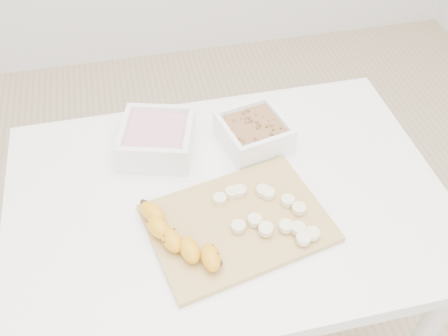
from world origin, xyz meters
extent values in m
cube|color=white|center=(0.00, 0.00, 0.73)|extent=(1.00, 0.70, 0.04)
cylinder|color=white|center=(-0.44, 0.29, 0.35)|extent=(0.05, 0.05, 0.71)
cylinder|color=white|center=(0.44, 0.29, 0.35)|extent=(0.05, 0.05, 0.71)
cube|color=white|center=(-0.13, 0.18, 0.79)|extent=(0.21, 0.21, 0.08)
cube|color=pink|center=(-0.13, 0.18, 0.79)|extent=(0.18, 0.18, 0.05)
cube|color=white|center=(0.10, 0.15, 0.79)|extent=(0.18, 0.18, 0.07)
cube|color=brown|center=(0.10, 0.15, 0.79)|extent=(0.15, 0.15, 0.04)
cube|color=tan|center=(0.00, -0.09, 0.76)|extent=(0.42, 0.34, 0.01)
cylinder|color=beige|center=(-0.02, -0.03, 0.77)|extent=(0.03, 0.03, 0.01)
cylinder|color=beige|center=(0.01, -0.01, 0.77)|extent=(0.03, 0.03, 0.01)
cylinder|color=beige|center=(0.03, -0.01, 0.77)|extent=(0.03, 0.03, 0.01)
cylinder|color=beige|center=(0.08, -0.02, 0.77)|extent=(0.03, 0.03, 0.01)
cylinder|color=beige|center=(0.09, -0.03, 0.77)|extent=(0.03, 0.03, 0.01)
cylinder|color=beige|center=(0.12, -0.06, 0.77)|extent=(0.03, 0.03, 0.01)
cylinder|color=beige|center=(0.14, -0.09, 0.77)|extent=(0.03, 0.03, 0.01)
cylinder|color=beige|center=(0.00, -0.11, 0.77)|extent=(0.03, 0.03, 0.01)
cylinder|color=beige|center=(0.04, -0.10, 0.78)|extent=(0.03, 0.03, 0.01)
cylinder|color=beige|center=(0.05, -0.13, 0.78)|extent=(0.03, 0.03, 0.01)
cylinder|color=beige|center=(0.10, -0.13, 0.78)|extent=(0.03, 0.03, 0.01)
cylinder|color=beige|center=(0.12, -0.14, 0.78)|extent=(0.03, 0.03, 0.01)
cylinder|color=beige|center=(0.14, -0.16, 0.78)|extent=(0.03, 0.03, 0.01)
cylinder|color=beige|center=(0.12, -0.17, 0.78)|extent=(0.03, 0.03, 0.01)
cylinder|color=beige|center=(0.05, -0.13, 0.78)|extent=(0.03, 0.03, 0.01)
camera|label=1|loc=(-0.17, -0.72, 1.62)|focal=40.00mm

